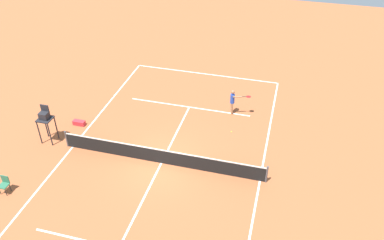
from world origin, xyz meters
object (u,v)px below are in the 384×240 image
Objects in this scene: player_serving at (233,100)px; tennis_ball at (231,132)px; courtside_chair_near at (4,184)px; equipment_bag at (79,123)px; umpire_chair at (45,118)px.

tennis_ball is (-0.32, 2.04, -1.01)m from player_serving.
courtside_chair_near is at bearing 38.02° from tennis_ball.
player_serving is 9.85m from equipment_bag.
player_serving is 1.84× the size of courtside_chair_near.
courtside_chair_near is at bearing -61.39° from player_serving.
umpire_chair is (10.25, 3.61, 1.57)m from tennis_ball.
courtside_chair_near reaches higher than tennis_ball.
umpire_chair is at bearing -77.18° from player_serving.
tennis_ball is 0.03× the size of umpire_chair.
tennis_ball is 0.09× the size of equipment_bag.
equipment_bag is (9.06, 3.77, -0.89)m from player_serving.
courtside_chair_near is at bearing 91.63° from umpire_chair.
equipment_bag is at bearing 10.40° from tennis_ball.
courtside_chair_near reaches higher than equipment_bag.
umpire_chair is 2.54× the size of courtside_chair_near.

